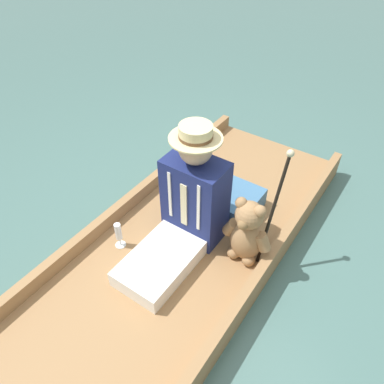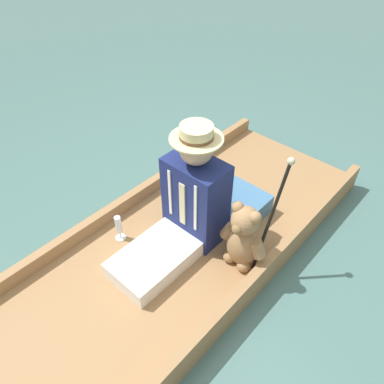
# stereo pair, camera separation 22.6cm
# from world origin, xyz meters

# --- Properties ---
(ground_plane) EXTENTS (16.00, 16.00, 0.00)m
(ground_plane) POSITION_xyz_m (0.00, 0.00, 0.00)
(ground_plane) COLOR #476B66
(punt_boat) EXTENTS (1.12, 2.77, 0.21)m
(punt_boat) POSITION_xyz_m (0.00, 0.00, 0.06)
(punt_boat) COLOR #997047
(punt_boat) RESTS_ON ground_plane
(seat_cushion) EXTENTS (0.50, 0.35, 0.14)m
(seat_cushion) POSITION_xyz_m (-0.02, -0.43, 0.18)
(seat_cushion) COLOR teal
(seat_cushion) RESTS_ON punt_boat
(seated_person) EXTENTS (0.38, 0.80, 0.82)m
(seated_person) POSITION_xyz_m (0.01, -0.00, 0.40)
(seated_person) COLOR white
(seated_person) RESTS_ON punt_boat
(teddy_bear) EXTENTS (0.32, 0.19, 0.46)m
(teddy_bear) POSITION_xyz_m (-0.37, -0.09, 0.32)
(teddy_bear) COLOR #9E754C
(teddy_bear) RESTS_ON punt_boat
(wine_glass) EXTENTS (0.07, 0.07, 0.19)m
(wine_glass) POSITION_xyz_m (0.33, 0.29, 0.22)
(wine_glass) COLOR silver
(wine_glass) RESTS_ON punt_boat
(walking_cane) EXTENTS (0.04, 0.25, 0.72)m
(walking_cane) POSITION_xyz_m (-0.46, -0.23, 0.53)
(walking_cane) COLOR black
(walking_cane) RESTS_ON punt_boat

